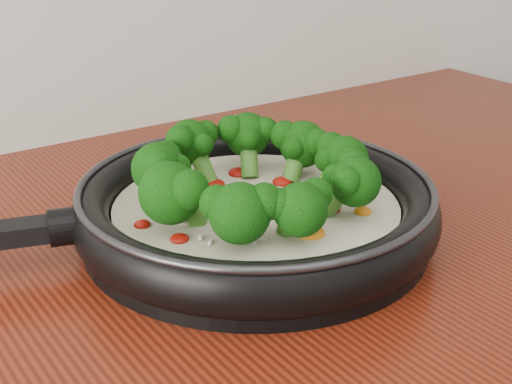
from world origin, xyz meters
TOP-DOWN VIEW (x-y plane):
  - skillet at (0.07, 1.10)m, footprint 0.59×0.45m

SIDE VIEW (x-z plane):
  - skillet at x=0.07m, z-range 0.89..0.99m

